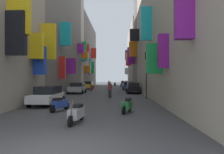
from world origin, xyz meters
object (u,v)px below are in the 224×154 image
scooter_green (127,105)px  scooter_silver (77,113)px  parked_car_yellow (88,85)px  parked_car_grey (124,83)px  scooter_white (109,86)px  scooter_red (92,88)px  parked_car_blue (128,85)px  pedestrian_near_left (110,90)px  parked_car_black (133,88)px  traffic_light_near_corner (146,67)px  parked_car_white (48,95)px  scooter_blue (60,104)px  scooter_black (115,84)px  pedestrian_crossing (109,85)px  parked_car_silver (77,88)px

scooter_green → scooter_silver: size_ratio=0.88×
parked_car_yellow → parked_car_grey: size_ratio=1.00×
scooter_white → parked_car_yellow: bearing=-133.1°
scooter_white → parked_car_grey: bearing=66.9°
scooter_red → parked_car_blue: bearing=22.1°
parked_car_blue → scooter_red: parked_car_blue is taller
pedestrian_near_left → parked_car_black: bearing=66.9°
scooter_green → traffic_light_near_corner: size_ratio=0.37×
parked_car_yellow → pedestrian_near_left: (4.81, -17.91, 0.09)m
scooter_green → parked_car_white: bearing=149.1°
parked_car_white → scooter_red: 18.45m
traffic_light_near_corner → scooter_blue: bearing=-130.0°
scooter_white → scooter_black: (1.10, 11.91, 0.00)m
scooter_white → scooter_green: bearing=-85.9°
scooter_red → pedestrian_crossing: 5.21m
parked_car_black → parked_car_blue: 8.11m
scooter_white → pedestrian_crossing: 5.07m
scooter_blue → parked_car_grey: bearing=82.2°
parked_car_silver → scooter_blue: size_ratio=2.42×
parked_car_yellow → scooter_blue: bearing=-85.8°
parked_car_silver → pedestrian_crossing: 11.17m
scooter_blue → pedestrian_near_left: bearing=72.4°
scooter_green → scooter_black: bearing=91.5°
scooter_black → parked_car_white: bearing=-96.9°
scooter_green → scooter_red: bearing=102.3°
scooter_blue → pedestrian_crossing: pedestrian_crossing is taller
parked_car_blue → pedestrian_near_left: 15.32m
scooter_white → scooter_black: size_ratio=1.00×
scooter_white → traffic_light_near_corner: (4.58, -23.26, 2.69)m
scooter_blue → scooter_silver: same height
parked_car_silver → scooter_red: 6.14m
scooter_red → parked_car_white: bearing=-93.6°
parked_car_white → pedestrian_crossing: bearing=80.5°
parked_car_grey → pedestrian_crossing: 13.60m
parked_car_grey → parked_car_yellow: bearing=-120.9°
parked_car_silver → parked_car_black: 7.66m
parked_car_white → scooter_white: 28.17m
parked_car_white → parked_car_blue: parked_car_blue is taller
parked_car_yellow → scooter_green: 28.03m
pedestrian_crossing → traffic_light_near_corner: size_ratio=0.34×
scooter_green → scooter_red: 22.50m
parked_car_silver → parked_car_white: bearing=-89.7°
parked_car_yellow → scooter_black: size_ratio=2.09×
parked_car_white → pedestrian_near_left: bearing=51.8°
parked_car_silver → scooter_red: parked_car_silver is taller
parked_car_yellow → parked_car_blue: parked_car_blue is taller
scooter_red → scooter_black: (3.65, 21.43, 0.00)m
scooter_white → scooter_silver: 34.41m
scooter_blue → scooter_black: 43.01m
parked_car_white → scooter_black: size_ratio=2.18×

